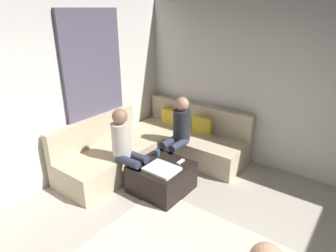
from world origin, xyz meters
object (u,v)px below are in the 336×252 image
at_px(coffee_mug, 157,153).
at_px(game_remote, 181,162).
at_px(ottoman, 162,177).
at_px(person_on_couch_side, 126,146).
at_px(person_on_couch_back, 178,131).
at_px(sectional_couch, 156,146).

xyz_separation_m(coffee_mug, game_remote, (0.40, 0.04, -0.04)).
distance_m(ottoman, game_remote, 0.36).
xyz_separation_m(ottoman, coffee_mug, (-0.22, 0.18, 0.26)).
height_order(ottoman, person_on_couch_side, person_on_couch_side).
height_order(ottoman, person_on_couch_back, person_on_couch_back).
relative_size(person_on_couch_back, person_on_couch_side, 1.00).
bearing_deg(person_on_couch_side, person_on_couch_back, 162.56).
bearing_deg(ottoman, sectional_couch, 134.62).
bearing_deg(coffee_mug, person_on_couch_back, 87.17).
bearing_deg(person_on_couch_side, sectional_couch, -170.01).
distance_m(sectional_couch, game_remote, 0.92).
bearing_deg(person_on_couch_back, game_remote, 128.77).
bearing_deg(person_on_couch_back, ottoman, 105.85).
bearing_deg(sectional_couch, game_remote, -27.14).
height_order(game_remote, person_on_couch_side, person_on_couch_side).
xyz_separation_m(person_on_couch_back, person_on_couch_side, (-0.28, -0.89, 0.00)).
bearing_deg(ottoman, person_on_couch_back, 105.85).
bearing_deg(sectional_couch, ottoman, -45.38).
xyz_separation_m(sectional_couch, ottoman, (0.62, -0.63, -0.07)).
xyz_separation_m(game_remote, person_on_couch_back, (-0.37, 0.47, 0.23)).
height_order(coffee_mug, person_on_couch_back, person_on_couch_back).
bearing_deg(coffee_mug, ottoman, -39.29).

